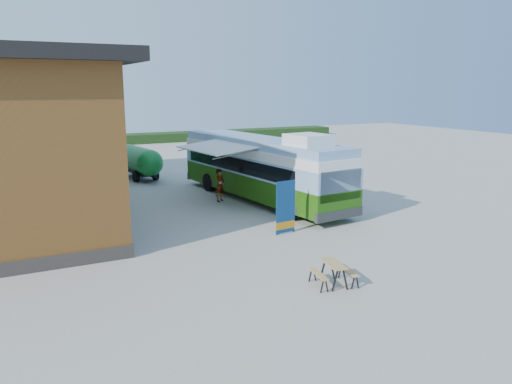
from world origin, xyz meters
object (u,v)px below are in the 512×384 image
bus (261,166)px  picnic_table (334,269)px  banner (285,212)px  person_a (220,185)px  slurry_tanker (139,160)px  person_b (205,169)px

bus → picnic_table: (-3.57, -11.73, -1.35)m
banner → person_a: size_ratio=1.28×
picnic_table → slurry_tanker: size_ratio=0.25×
picnic_table → person_b: size_ratio=0.83×
banner → person_b: (1.15, 12.39, -0.06)m
person_a → slurry_tanker: (-2.21, 8.94, 0.36)m
slurry_tanker → banner: bearing=-89.3°
bus → person_b: bus is taller
bus → person_a: size_ratio=7.31×
person_b → banner: bearing=27.8°
banner → slurry_tanker: (-2.28, 15.87, 0.32)m
picnic_table → person_a: 12.61m
bus → person_a: bearing=153.3°
person_a → person_b: size_ratio=1.02×
bus → picnic_table: bus is taller
person_b → slurry_tanker: 4.90m
picnic_table → person_b: (2.66, 17.99, 0.34)m
picnic_table → slurry_tanker: 21.49m
bus → slurry_tanker: 10.67m
bus → slurry_tanker: (-4.33, 9.73, -0.64)m
picnic_table → person_a: size_ratio=0.82×
banner → slurry_tanker: bearing=91.9°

